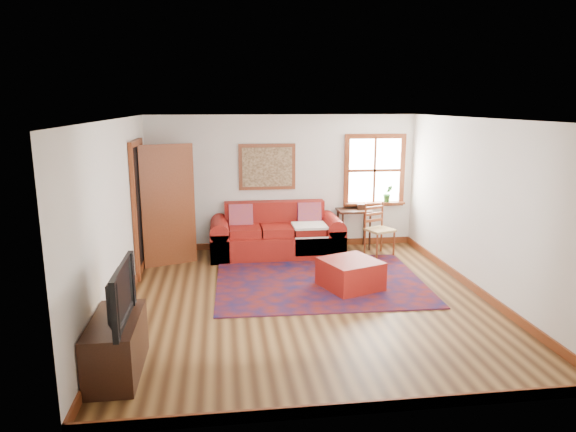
{
  "coord_description": "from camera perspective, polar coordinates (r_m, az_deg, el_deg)",
  "views": [
    {
      "loc": [
        -1.14,
        -6.69,
        2.7
      ],
      "look_at": [
        -0.19,
        0.6,
        1.08
      ],
      "focal_mm": 32.0,
      "sensor_mm": 36.0,
      "label": 1
    }
  ],
  "objects": [
    {
      "name": "ground",
      "position": [
        7.3,
        2.1,
        -9.28
      ],
      "size": [
        5.5,
        5.5,
        0.0
      ],
      "primitive_type": "plane",
      "color": "#3E2410",
      "rests_on": "ground"
    },
    {
      "name": "room_envelope",
      "position": [
        6.88,
        2.19,
        3.65
      ],
      "size": [
        5.04,
        5.54,
        2.52
      ],
      "color": "silver",
      "rests_on": "ground"
    },
    {
      "name": "window",
      "position": [
        9.94,
        9.76,
        4.22
      ],
      "size": [
        1.18,
        0.2,
        1.38
      ],
      "color": "white",
      "rests_on": "ground"
    },
    {
      "name": "doorway",
      "position": [
        8.69,
        -14.34,
        1.22
      ],
      "size": [
        0.89,
        1.08,
        2.14
      ],
      "color": "black",
      "rests_on": "ground"
    },
    {
      "name": "framed_artwork",
      "position": [
        9.51,
        -2.33,
        5.47
      ],
      "size": [
        1.05,
        0.07,
        0.85
      ],
      "color": "brown",
      "rests_on": "ground"
    },
    {
      "name": "persian_rug",
      "position": [
        8.01,
        3.49,
        -7.23
      ],
      "size": [
        3.22,
        2.61,
        0.02
      ],
      "primitive_type": "cube",
      "rotation": [
        0.0,
        0.0,
        -0.03
      ],
      "color": "#60130D",
      "rests_on": "ground"
    },
    {
      "name": "red_leather_sofa",
      "position": [
        9.34,
        -1.29,
        -2.42
      ],
      "size": [
        2.37,
        0.98,
        0.93
      ],
      "color": "maroon",
      "rests_on": "ground"
    },
    {
      "name": "red_ottoman",
      "position": [
        7.72,
        6.94,
        -6.43
      ],
      "size": [
        0.98,
        0.98,
        0.44
      ],
      "primitive_type": "cube",
      "rotation": [
        0.0,
        0.0,
        0.36
      ],
      "color": "maroon",
      "rests_on": "ground"
    },
    {
      "name": "side_table",
      "position": [
        9.75,
        7.34,
        0.02
      ],
      "size": [
        0.62,
        0.47,
        0.75
      ],
      "color": "#321A10",
      "rests_on": "ground"
    },
    {
      "name": "ladder_back_chair",
      "position": [
        9.41,
        9.95,
        -1.23
      ],
      "size": [
        0.56,
        0.55,
        0.94
      ],
      "color": "tan",
      "rests_on": "ground"
    },
    {
      "name": "media_cabinet",
      "position": [
        5.64,
        -18.52,
        -13.54
      ],
      "size": [
        0.48,
        1.06,
        0.58
      ],
      "primitive_type": "cube",
      "color": "#321A10",
      "rests_on": "ground"
    },
    {
      "name": "television",
      "position": [
        5.34,
        -18.88,
        -8.22
      ],
      "size": [
        0.13,
        1.02,
        0.58
      ],
      "primitive_type": "imported",
      "rotation": [
        0.0,
        0.0,
        1.57
      ],
      "color": "black",
      "rests_on": "media_cabinet"
    },
    {
      "name": "candle_hurricane",
      "position": [
        5.83,
        -17.58,
        -8.57
      ],
      "size": [
        0.12,
        0.12,
        0.18
      ],
      "color": "silver",
      "rests_on": "media_cabinet"
    }
  ]
}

